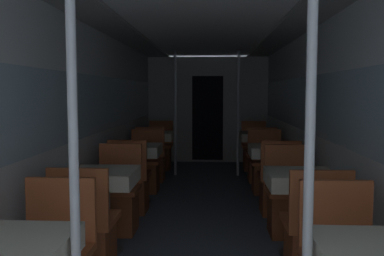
# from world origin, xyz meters

# --- Properties ---
(wall_left) EXTENTS (0.05, 10.31, 2.18)m
(wall_left) POSITION_xyz_m (-1.26, 3.76, 1.12)
(wall_left) COLOR silver
(wall_left) RESTS_ON ground_plane
(wall_right) EXTENTS (0.05, 10.31, 2.18)m
(wall_right) POSITION_xyz_m (1.26, 3.76, 1.12)
(wall_right) COLOR silver
(wall_right) RESTS_ON ground_plane
(ceiling_panel) EXTENTS (2.52, 10.31, 0.07)m
(ceiling_panel) POSITION_xyz_m (0.00, 3.76, 2.22)
(ceiling_panel) COLOR white
(ceiling_panel) RESTS_ON wall_left
(bulkhead_far) EXTENTS (2.47, 0.09, 2.18)m
(bulkhead_far) POSITION_xyz_m (0.00, 7.81, 1.08)
(bulkhead_far) COLOR #A8A8A3
(bulkhead_far) RESTS_ON ground_plane
(support_pole_left_0) EXTENTS (0.05, 0.05, 2.18)m
(support_pole_left_0) POSITION_xyz_m (-0.55, 0.88, 1.09)
(support_pole_left_0) COLOR silver
(support_pole_left_0) RESTS_ON ground_plane
(dining_table_left_1) EXTENTS (0.59, 0.59, 0.76)m
(dining_table_left_1) POSITION_xyz_m (-0.89, 2.70, 0.63)
(dining_table_left_1) COLOR #4C4C51
(dining_table_left_1) RESTS_ON ground_plane
(chair_left_near_1) EXTENTS (0.46, 0.46, 0.91)m
(chair_left_near_1) POSITION_xyz_m (-0.89, 2.15, 0.29)
(chair_left_near_1) COLOR brown
(chair_left_near_1) RESTS_ON ground_plane
(chair_left_far_1) EXTENTS (0.46, 0.46, 0.91)m
(chair_left_far_1) POSITION_xyz_m (-0.89, 3.25, 0.29)
(chair_left_far_1) COLOR brown
(chair_left_far_1) RESTS_ON ground_plane
(dining_table_left_2) EXTENTS (0.59, 0.59, 0.76)m
(dining_table_left_2) POSITION_xyz_m (-0.89, 4.53, 0.63)
(dining_table_left_2) COLOR #4C4C51
(dining_table_left_2) RESTS_ON ground_plane
(chair_left_near_2) EXTENTS (0.46, 0.46, 0.91)m
(chair_left_near_2) POSITION_xyz_m (-0.89, 3.98, 0.29)
(chair_left_near_2) COLOR brown
(chair_left_near_2) RESTS_ON ground_plane
(chair_left_far_2) EXTENTS (0.46, 0.46, 0.91)m
(chair_left_far_2) POSITION_xyz_m (-0.89, 5.08, 0.29)
(chair_left_far_2) COLOR brown
(chair_left_far_2) RESTS_ON ground_plane
(dining_table_left_3) EXTENTS (0.59, 0.59, 0.76)m
(dining_table_left_3) POSITION_xyz_m (-0.89, 6.35, 0.63)
(dining_table_left_3) COLOR #4C4C51
(dining_table_left_3) RESTS_ON ground_plane
(chair_left_near_3) EXTENTS (0.46, 0.46, 0.91)m
(chair_left_near_3) POSITION_xyz_m (-0.89, 5.80, 0.29)
(chair_left_near_3) COLOR brown
(chair_left_near_3) RESTS_ON ground_plane
(chair_left_far_3) EXTENTS (0.46, 0.46, 0.91)m
(chair_left_far_3) POSITION_xyz_m (-0.89, 6.90, 0.29)
(chair_left_far_3) COLOR brown
(chair_left_far_3) RESTS_ON ground_plane
(support_pole_left_3) EXTENTS (0.05, 0.05, 2.18)m
(support_pole_left_3) POSITION_xyz_m (-0.55, 6.35, 1.09)
(support_pole_left_3) COLOR silver
(support_pole_left_3) RESTS_ON ground_plane
(support_pole_right_0) EXTENTS (0.05, 0.05, 2.18)m
(support_pole_right_0) POSITION_xyz_m (0.55, 0.88, 1.09)
(support_pole_right_0) COLOR silver
(support_pole_right_0) RESTS_ON ground_plane
(dining_table_right_1) EXTENTS (0.59, 0.59, 0.76)m
(dining_table_right_1) POSITION_xyz_m (0.89, 2.70, 0.63)
(dining_table_right_1) COLOR #4C4C51
(dining_table_right_1) RESTS_ON ground_plane
(chair_right_near_1) EXTENTS (0.46, 0.46, 0.91)m
(chair_right_near_1) POSITION_xyz_m (0.89, 2.15, 0.29)
(chair_right_near_1) COLOR brown
(chair_right_near_1) RESTS_ON ground_plane
(chair_right_far_1) EXTENTS (0.46, 0.46, 0.91)m
(chair_right_far_1) POSITION_xyz_m (0.89, 3.25, 0.29)
(chair_right_far_1) COLOR brown
(chair_right_far_1) RESTS_ON ground_plane
(dining_table_right_2) EXTENTS (0.59, 0.59, 0.76)m
(dining_table_right_2) POSITION_xyz_m (0.89, 4.53, 0.63)
(dining_table_right_2) COLOR #4C4C51
(dining_table_right_2) RESTS_ON ground_plane
(chair_right_near_2) EXTENTS (0.46, 0.46, 0.91)m
(chair_right_near_2) POSITION_xyz_m (0.89, 3.98, 0.29)
(chair_right_near_2) COLOR brown
(chair_right_near_2) RESTS_ON ground_plane
(chair_right_far_2) EXTENTS (0.46, 0.46, 0.91)m
(chair_right_far_2) POSITION_xyz_m (0.89, 5.08, 0.29)
(chair_right_far_2) COLOR brown
(chair_right_far_2) RESTS_ON ground_plane
(dining_table_right_3) EXTENTS (0.59, 0.59, 0.76)m
(dining_table_right_3) POSITION_xyz_m (0.89, 6.35, 0.63)
(dining_table_right_3) COLOR #4C4C51
(dining_table_right_3) RESTS_ON ground_plane
(chair_right_near_3) EXTENTS (0.46, 0.46, 0.91)m
(chair_right_near_3) POSITION_xyz_m (0.89, 5.80, 0.29)
(chair_right_near_3) COLOR brown
(chair_right_near_3) RESTS_ON ground_plane
(chair_right_far_3) EXTENTS (0.46, 0.46, 0.91)m
(chair_right_far_3) POSITION_xyz_m (0.89, 6.90, 0.29)
(chair_right_far_3) COLOR brown
(chair_right_far_3) RESTS_ON ground_plane
(support_pole_right_3) EXTENTS (0.05, 0.05, 2.18)m
(support_pole_right_3) POSITION_xyz_m (0.55, 6.35, 1.09)
(support_pole_right_3) COLOR silver
(support_pole_right_3) RESTS_ON ground_plane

